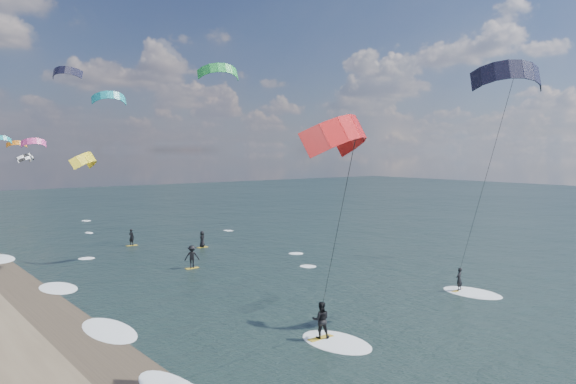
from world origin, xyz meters
TOP-DOWN VIEW (x-y plane):
  - ground at (0.00, 0.00)m, footprint 260.00×260.00m
  - wet_sand_strip at (-12.00, 10.00)m, footprint 3.00×240.00m
  - kitesurfer_near_a at (7.89, 3.95)m, footprint 7.60×9.08m
  - kitesurfer_near_b at (-5.03, 2.88)m, footprint 7.27×9.10m
  - far_kitesurfers at (1.65, 30.27)m, footprint 6.61×14.08m
  - bg_kite_field at (-0.99, 57.78)m, footprint 12.99×67.61m
  - shoreline_surf at (-10.80, 14.75)m, footprint 2.40×79.40m

SIDE VIEW (x-z plane):
  - ground at x=0.00m, z-range 0.00..0.00m
  - shoreline_surf at x=-10.80m, z-range -0.06..0.06m
  - wet_sand_strip at x=-12.00m, z-range 0.00..0.01m
  - far_kitesurfers at x=1.65m, z-range -0.04..1.81m
  - kitesurfer_near_b at x=-5.03m, z-range 1.56..13.07m
  - kitesurfer_near_a at x=7.89m, z-range 3.31..17.99m
  - bg_kite_field at x=-0.99m, z-range 7.18..17.53m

